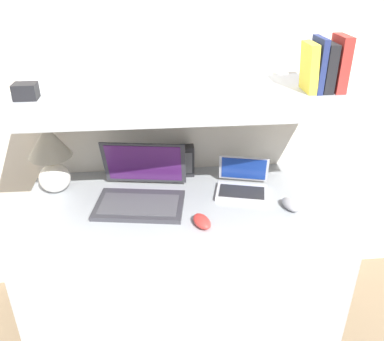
{
  "coord_description": "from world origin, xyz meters",
  "views": [
    {
      "loc": [
        -0.11,
        -1.23,
        1.74
      ],
      "look_at": [
        0.04,
        0.33,
        0.9
      ],
      "focal_mm": 38.0,
      "sensor_mm": 36.0,
      "label": 1
    }
  ],
  "objects": [
    {
      "name": "desk",
      "position": [
        0.0,
        0.33,
        0.37
      ],
      "size": [
        1.43,
        0.65,
        0.74
      ],
      "color": "#999EA3",
      "rests_on": "ground_plane"
    },
    {
      "name": "computer_mouse",
      "position": [
        0.06,
        0.13,
        0.76
      ],
      "size": [
        0.09,
        0.12,
        0.04
      ],
      "color": "red",
      "rests_on": "desk"
    },
    {
      "name": "second_mouse",
      "position": [
        0.47,
        0.23,
        0.76
      ],
      "size": [
        0.09,
        0.12,
        0.04
      ],
      "color": "#99999E",
      "rests_on": "desk"
    },
    {
      "name": "book_yellow",
      "position": [
        0.54,
        0.4,
        1.32
      ],
      "size": [
        0.05,
        0.13,
        0.2
      ],
      "color": "gold",
      "rests_on": "shelf"
    },
    {
      "name": "book_black",
      "position": [
        0.61,
        0.4,
        1.32
      ],
      "size": [
        0.04,
        0.13,
        0.2
      ],
      "color": "black",
      "rests_on": "shelf"
    },
    {
      "name": "back_riser",
      "position": [
        0.0,
        0.67,
        0.6
      ],
      "size": [
        1.43,
        0.04,
        1.19
      ],
      "color": "silver",
      "rests_on": "ground_plane"
    },
    {
      "name": "book_navy",
      "position": [
        0.57,
        0.4,
        1.33
      ],
      "size": [
        0.03,
        0.14,
        0.22
      ],
      "color": "navy",
      "rests_on": "shelf"
    },
    {
      "name": "table_lamp",
      "position": [
        -0.59,
        0.48,
        0.93
      ],
      "size": [
        0.2,
        0.2,
        0.33
      ],
      "color": "white",
      "rests_on": "desk"
    },
    {
      "name": "shelf_gadget",
      "position": [
        -0.62,
        0.4,
        1.25
      ],
      "size": [
        0.09,
        0.07,
        0.06
      ],
      "color": "black",
      "rests_on": "shelf"
    },
    {
      "name": "laptop_large",
      "position": [
        -0.19,
        0.35,
        0.8
      ],
      "size": [
        0.43,
        0.38,
        0.25
      ],
      "color": "#333338",
      "rests_on": "desk"
    },
    {
      "name": "laptop_small",
      "position": [
        0.28,
        0.39,
        0.78
      ],
      "size": [
        0.28,
        0.25,
        0.16
      ],
      "color": "silver",
      "rests_on": "desk"
    },
    {
      "name": "router_box",
      "position": [
        0.01,
        0.58,
        0.82
      ],
      "size": [
        0.12,
        0.06,
        0.16
      ],
      "color": "black",
      "rests_on": "desk"
    },
    {
      "name": "book_red",
      "position": [
        0.66,
        0.4,
        1.33
      ],
      "size": [
        0.04,
        0.13,
        0.23
      ],
      "color": "#A82823",
      "rests_on": "shelf"
    },
    {
      "name": "shelf",
      "position": [
        0.0,
        0.4,
        1.21
      ],
      "size": [
        1.43,
        0.59,
        0.03
      ],
      "color": "#999EA3",
      "rests_on": "back_riser"
    },
    {
      "name": "wall_back",
      "position": [
        0.0,
        0.72,
        1.2
      ],
      "size": [
        6.0,
        0.05,
        2.4
      ],
      "color": "silver",
      "rests_on": "ground_plane"
    }
  ]
}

